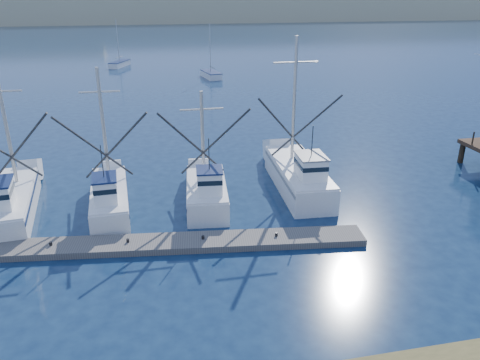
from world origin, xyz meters
name	(u,v)px	position (x,y,z in m)	size (l,w,h in m)	color
ground	(298,307)	(0.00, 0.00, 0.00)	(500.00, 500.00, 0.00)	#0C1D38
floating_dock	(109,246)	(-8.29, 6.79, 0.18)	(27.59, 1.84, 0.37)	#5E5954
dune_ridge	(150,8)	(0.00, 210.00, 5.00)	(360.00, 60.00, 10.00)	tan
trawler_fleet	(124,194)	(-7.58, 11.76, 0.99)	(28.03, 9.14, 10.11)	white
sailboat_near	(211,75)	(4.73, 57.36, 0.49)	(2.77, 5.60, 8.10)	white
sailboat_far	(120,64)	(-9.62, 72.07, 0.50)	(3.74, 6.08, 8.10)	white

